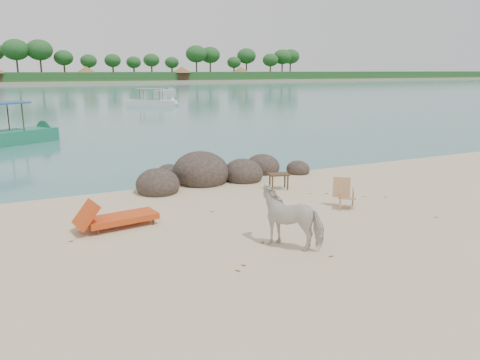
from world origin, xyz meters
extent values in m
plane|color=#376F6D|center=(0.00, 90.00, 0.00)|extent=(400.00, 400.00, 0.00)
cube|color=tan|center=(0.00, 170.00, 0.00)|extent=(420.00, 90.00, 1.40)
cube|color=#1E4C1E|center=(0.00, 135.00, 1.90)|extent=(420.00, 18.00, 2.40)
ellipsoid|color=#302620|center=(-1.45, 5.37, 0.24)|extent=(1.34, 1.48, 1.01)
ellipsoid|color=#302620|center=(0.25, 6.07, 0.33)|extent=(1.88, 2.07, 1.41)
ellipsoid|color=#302620|center=(1.65, 5.67, 0.23)|extent=(1.33, 1.46, 1.00)
ellipsoid|color=#302620|center=(2.85, 6.47, 0.21)|extent=(1.22, 1.35, 0.92)
ellipsoid|color=#302620|center=(3.95, 5.77, 0.15)|extent=(0.84, 0.92, 0.63)
ellipsoid|color=#302620|center=(-0.55, 7.07, 0.16)|extent=(0.89, 0.97, 0.66)
ellipsoid|color=#302620|center=(1.05, 7.27, 0.12)|extent=(0.71, 0.78, 0.53)
imported|color=beige|center=(-0.11, -0.28, 0.63)|extent=(1.47, 1.59, 1.26)
plane|color=brown|center=(4.46, 1.79, 0.01)|extent=(0.12, 0.12, 0.00)
plane|color=brown|center=(-0.62, 0.09, 0.01)|extent=(0.12, 0.12, 0.00)
plane|color=brown|center=(-1.55, -0.83, 0.01)|extent=(0.14, 0.14, 0.00)
plane|color=brown|center=(-0.75, 2.69, 0.01)|extent=(0.14, 0.14, 0.00)
plane|color=brown|center=(-4.41, 2.00, 0.01)|extent=(0.13, 0.13, 0.00)
plane|color=brown|center=(3.14, 2.89, 0.01)|extent=(0.12, 0.12, 0.00)
plane|color=brown|center=(-1.76, -1.01, 0.01)|extent=(0.14, 0.14, 0.00)
plane|color=brown|center=(2.67, 3.10, 0.01)|extent=(0.14, 0.14, 0.00)
plane|color=brown|center=(3.94, 2.10, 0.01)|extent=(0.12, 0.12, 0.00)
plane|color=brown|center=(4.26, -0.28, 0.01)|extent=(0.14, 0.14, 0.00)
plane|color=brown|center=(0.25, -1.21, 0.01)|extent=(0.11, 0.11, 0.00)
camera|label=1|loc=(-5.30, -8.38, 3.73)|focal=35.00mm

